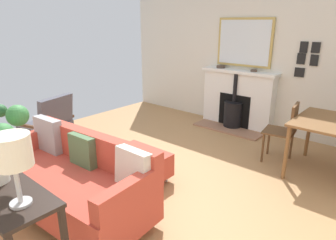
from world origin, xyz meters
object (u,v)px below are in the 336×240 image
Objects in this scene: sofa at (73,180)px; ottoman at (135,165)px; fireplace at (237,102)px; mantel_bowl_near at (221,66)px; table_lamp_far_end at (12,153)px; dining_table at (332,129)px; mantel_bowl_far at (254,70)px; dining_chair_near_fireplace at (286,128)px; armchair_accent at (50,120)px.

ottoman is (-0.80, 0.06, -0.13)m from sofa.
mantel_bowl_near is at bearing -94.12° from fireplace.
table_lamp_far_end is (1.56, 0.59, 0.89)m from ottoman.
mantel_bowl_near is 0.16× the size of dining_table.
sofa is at bearing -4.09° from mantel_bowl_far.
sofa is 3.11m from dining_table.
ottoman is at bearing -33.68° from dining_chair_near_fireplace.
ottoman is 2.12m from dining_chair_near_fireplace.
armchair_accent is at bearing -29.41° from fireplace.
mantel_bowl_near is at bearing -113.94° from dining_table.
mantel_bowl_far is 3.48m from armchair_accent.
dining_chair_near_fireplace is at bearing 123.74° from armchair_accent.
table_lamp_far_end is at bearing 20.81° from ottoman.
armchair_accent is 2.75m from table_lamp_far_end.
table_lamp_far_end reaches higher than dining_chair_near_fireplace.
sofa is 2.63× the size of ottoman.
dining_table is at bearing 62.26° from fireplace.
ottoman is at bearing -44.71° from dining_table.
mantel_bowl_far is 1.49m from dining_chair_near_fireplace.
ottoman is (2.71, -0.19, -0.86)m from mantel_bowl_far.
fireplace is 8.99× the size of mantel_bowl_near.
dining_table is at bearing 57.48° from mantel_bowl_far.
ottoman is at bearing 1.78° from fireplace.
ottoman is 0.82× the size of armchair_accent.
mantel_bowl_near reaches higher than dining_chair_near_fireplace.
ottoman is 1.89m from table_lamp_far_end.
table_lamp_far_end is 0.57× the size of dining_chair_near_fireplace.
mantel_bowl_far is at bearing 90.00° from mantel_bowl_near.
sofa is (3.52, 0.42, -0.74)m from mantel_bowl_near.
mantel_bowl_near is 2.45m from dining_table.
dining_table reaches higher than ottoman.
fireplace is 0.74m from mantel_bowl_near.
ottoman is at bearing 10.04° from mantel_bowl_near.
mantel_bowl_far is 3.60m from sofa.
table_lamp_far_end is 0.49× the size of dining_table.
dining_chair_near_fireplace is at bearing 59.62° from mantel_bowl_near.
fireplace is at bearing 150.59° from armchair_accent.
ottoman is 0.72× the size of dining_table.
mantel_bowl_near is at bearing -165.90° from table_lamp_far_end.
mantel_bowl_far is at bearing -174.59° from table_lamp_far_end.
sofa is at bearing 6.76° from mantel_bowl_near.
fireplace is 2.70m from ottoman.
mantel_bowl_near is 3.62m from sofa.
fireplace reaches higher than armchair_accent.
mantel_bowl_near reaches higher than ottoman.
mantel_bowl_near is 0.08× the size of sofa.
ottoman is at bearing -159.19° from table_lamp_far_end.
dining_chair_near_fireplace is at bearing 170.17° from table_lamp_far_end.
dining_table is (0.98, 2.20, -0.46)m from mantel_bowl_near.
sofa is 2.84m from dining_chair_near_fireplace.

